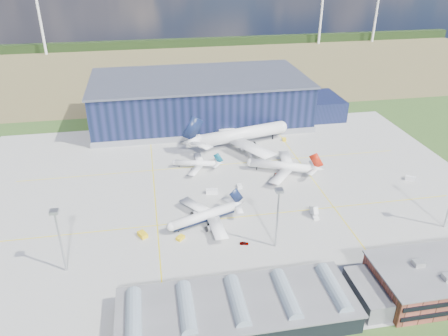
{
  "coord_description": "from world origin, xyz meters",
  "views": [
    {
      "loc": [
        -29.58,
        -147.12,
        94.27
      ],
      "look_at": [
        0.12,
        15.81,
        8.24
      ],
      "focal_mm": 35.0,
      "sensor_mm": 36.0,
      "label": 1
    }
  ],
  "objects_px": {
    "gse_van_b": "(410,179)",
    "car_a": "(244,243)",
    "airliner_widebody": "(242,128)",
    "gse_tug_a": "(143,235)",
    "airliner_red": "(281,162)",
    "airliner_navy": "(203,212)",
    "airstair": "(314,212)",
    "car_b": "(271,273)",
    "light_mast_west": "(58,231)",
    "gse_tug_b": "(180,238)",
    "gse_tug_c": "(284,139)",
    "hangar": "(204,101)",
    "airliner_regional": "(195,160)",
    "gse_van_a": "(212,191)",
    "light_mast_center": "(278,209)",
    "gse_cart_a": "(239,186)"
  },
  "relations": [
    {
      "from": "airliner_widebody",
      "to": "gse_tug_a",
      "type": "bearing_deg",
      "value": -140.09
    },
    {
      "from": "airliner_regional",
      "to": "gse_cart_a",
      "type": "xyz_separation_m",
      "value": [
        16.46,
        -21.54,
        -3.35
      ]
    },
    {
      "from": "airliner_navy",
      "to": "gse_cart_a",
      "type": "distance_m",
      "value": 31.15
    },
    {
      "from": "airliner_red",
      "to": "airliner_widebody",
      "type": "xyz_separation_m",
      "value": [
        -11.19,
        33.0,
        4.05
      ]
    },
    {
      "from": "gse_van_a",
      "to": "light_mast_center",
      "type": "bearing_deg",
      "value": -146.86
    },
    {
      "from": "airliner_red",
      "to": "airstair",
      "type": "bearing_deg",
      "value": 118.18
    },
    {
      "from": "airliner_regional",
      "to": "gse_van_b",
      "type": "relative_size",
      "value": 5.76
    },
    {
      "from": "gse_tug_b",
      "to": "gse_van_a",
      "type": "bearing_deg",
      "value": 106.13
    },
    {
      "from": "gse_tug_b",
      "to": "gse_cart_a",
      "type": "height_order",
      "value": "gse_cart_a"
    },
    {
      "from": "gse_van_b",
      "to": "car_a",
      "type": "xyz_separation_m",
      "value": [
        -82.69,
        -31.84,
        -0.45
      ]
    },
    {
      "from": "gse_tug_b",
      "to": "gse_tug_c",
      "type": "height_order",
      "value": "gse_tug_c"
    },
    {
      "from": "airliner_red",
      "to": "gse_tug_a",
      "type": "bearing_deg",
      "value": 55.62
    },
    {
      "from": "light_mast_center",
      "to": "airliner_widebody",
      "type": "distance_m",
      "value": 85.42
    },
    {
      "from": "car_b",
      "to": "gse_tug_b",
      "type": "bearing_deg",
      "value": 25.13
    },
    {
      "from": "gse_tug_a",
      "to": "gse_tug_b",
      "type": "bearing_deg",
      "value": -45.31
    },
    {
      "from": "airliner_widebody",
      "to": "airliner_regional",
      "type": "distance_m",
      "value": 34.56
    },
    {
      "from": "light_mast_center",
      "to": "gse_cart_a",
      "type": "distance_m",
      "value": 44.86
    },
    {
      "from": "gse_tug_a",
      "to": "gse_tug_c",
      "type": "bearing_deg",
      "value": 15.81
    },
    {
      "from": "gse_cart_a",
      "to": "gse_van_b",
      "type": "relative_size",
      "value": 0.71
    },
    {
      "from": "gse_van_a",
      "to": "gse_tug_c",
      "type": "distance_m",
      "value": 66.6
    },
    {
      "from": "car_a",
      "to": "car_b",
      "type": "relative_size",
      "value": 0.79
    },
    {
      "from": "airliner_red",
      "to": "airliner_widebody",
      "type": "distance_m",
      "value": 35.08
    },
    {
      "from": "airliner_navy",
      "to": "gse_cart_a",
      "type": "height_order",
      "value": "airliner_navy"
    },
    {
      "from": "light_mast_west",
      "to": "gse_tug_a",
      "type": "relative_size",
      "value": 5.8
    },
    {
      "from": "airliner_navy",
      "to": "airstair",
      "type": "bearing_deg",
      "value": 156.76
    },
    {
      "from": "airliner_navy",
      "to": "gse_tug_a",
      "type": "xyz_separation_m",
      "value": [
        -22.62,
        -4.01,
        -4.58
      ]
    },
    {
      "from": "airliner_navy",
      "to": "gse_tug_b",
      "type": "bearing_deg",
      "value": 20.39
    },
    {
      "from": "airliner_navy",
      "to": "airliner_red",
      "type": "bearing_deg",
      "value": -160.36
    },
    {
      "from": "light_mast_west",
      "to": "gse_tug_c",
      "type": "bearing_deg",
      "value": 40.87
    },
    {
      "from": "gse_van_a",
      "to": "car_b",
      "type": "height_order",
      "value": "gse_van_a"
    },
    {
      "from": "airliner_widebody",
      "to": "gse_tug_b",
      "type": "bearing_deg",
      "value": -131.16
    },
    {
      "from": "airliner_navy",
      "to": "light_mast_center",
      "type": "bearing_deg",
      "value": 121.3
    },
    {
      "from": "light_mast_west",
      "to": "gse_van_b",
      "type": "xyz_separation_m",
      "value": [
        142.18,
        34.75,
        -14.45
      ]
    },
    {
      "from": "airliner_navy",
      "to": "airliner_widebody",
      "type": "xyz_separation_m",
      "value": [
        29.21,
        67.0,
        4.4
      ]
    },
    {
      "from": "airliner_regional",
      "to": "gse_tug_c",
      "type": "bearing_deg",
      "value": -140.86
    },
    {
      "from": "light_mast_center",
      "to": "airliner_red",
      "type": "bearing_deg",
      "value": 71.33
    },
    {
      "from": "light_mast_center",
      "to": "gse_van_b",
      "type": "distance_m",
      "value": 81.41
    },
    {
      "from": "gse_tug_b",
      "to": "gse_van_a",
      "type": "relative_size",
      "value": 0.6
    },
    {
      "from": "hangar",
      "to": "airstair",
      "type": "relative_size",
      "value": 30.99
    },
    {
      "from": "gse_van_b",
      "to": "gse_tug_b",
      "type": "bearing_deg",
      "value": 139.74
    },
    {
      "from": "airliner_navy",
      "to": "airstair",
      "type": "xyz_separation_m",
      "value": [
        42.71,
        -2.09,
        -3.91
      ]
    },
    {
      "from": "gse_van_a",
      "to": "airliner_red",
      "type": "bearing_deg",
      "value": -58.7
    },
    {
      "from": "gse_tug_c",
      "to": "gse_van_a",
      "type": "bearing_deg",
      "value": -118.46
    },
    {
      "from": "airstair",
      "to": "car_b",
      "type": "relative_size",
      "value": 1.19
    },
    {
      "from": "airliner_red",
      "to": "gse_van_a",
      "type": "relative_size",
      "value": 7.08
    },
    {
      "from": "gse_tug_b",
      "to": "airstair",
      "type": "xyz_separation_m",
      "value": [
        52.1,
        6.03,
        0.85
      ]
    },
    {
      "from": "gse_tug_a",
      "to": "car_b",
      "type": "xyz_separation_m",
      "value": [
        39.79,
        -28.02,
        -0.18
      ]
    },
    {
      "from": "gse_tug_b",
      "to": "car_a",
      "type": "relative_size",
      "value": 0.96
    },
    {
      "from": "airliner_navy",
      "to": "airliner_regional",
      "type": "relative_size",
      "value": 1.35
    },
    {
      "from": "gse_tug_a",
      "to": "airstair",
      "type": "height_order",
      "value": "airstair"
    }
  ]
}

